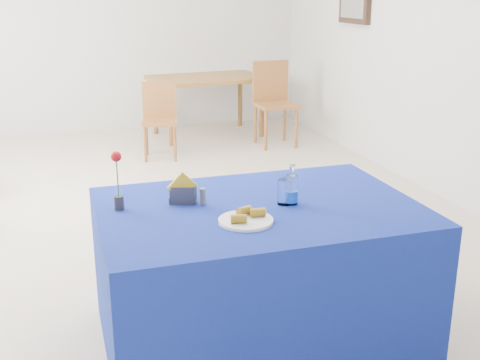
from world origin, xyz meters
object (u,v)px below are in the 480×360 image
at_px(water_bottle, 292,190).
at_px(chair_bg_right, 273,97).
at_px(blue_table, 258,274).
at_px(chair_bg_left, 160,114).
at_px(plate, 246,221).
at_px(oak_table, 207,83).

bearing_deg(water_bottle, chair_bg_right, 70.79).
bearing_deg(water_bottle, blue_table, 172.95).
distance_m(blue_table, chair_bg_left, 3.85).
distance_m(plate, water_bottle, 0.35).
height_order(plate, chair_bg_right, chair_bg_right).
distance_m(plate, chair_bg_left, 4.06).
height_order(plate, chair_bg_left, chair_bg_left).
height_order(plate, oak_table, plate).
bearing_deg(chair_bg_left, chair_bg_right, 18.51).
relative_size(chair_bg_left, chair_bg_right, 0.84).
xyz_separation_m(blue_table, water_bottle, (0.17, -0.02, 0.45)).
height_order(water_bottle, oak_table, water_bottle).
bearing_deg(chair_bg_right, plate, -112.10).
xyz_separation_m(water_bottle, chair_bg_left, (0.00, 3.87, -0.35)).
height_order(water_bottle, chair_bg_left, water_bottle).
bearing_deg(chair_bg_left, plate, -82.54).
distance_m(blue_table, water_bottle, 0.48).
height_order(water_bottle, chair_bg_right, chair_bg_right).
distance_m(plate, chair_bg_right, 4.55).
bearing_deg(blue_table, water_bottle, -7.05).
height_order(blue_table, chair_bg_right, chair_bg_right).
xyz_separation_m(blue_table, oak_table, (0.94, 4.70, 0.30)).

